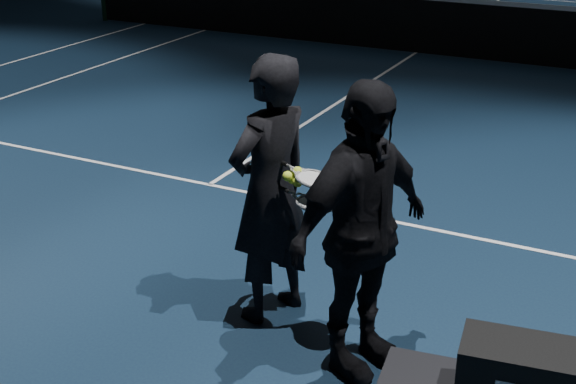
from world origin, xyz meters
The scene contains 9 objects.
floor centered at (0.00, 0.00, 0.00)m, with size 36.00×36.00×0.00m, color black.
court_lines centered at (0.00, 0.00, 0.00)m, with size 10.98×23.78×0.01m, color white, non-canonical shape.
net_mesh centered at (0.00, 0.00, 0.45)m, with size 12.80×0.02×0.86m, color black.
racket_bag centered at (3.64, -9.11, 0.64)m, with size 0.80×0.34×0.32m, color black.
player_a centered at (1.66, -8.23, 0.94)m, with size 0.68×0.45×1.88m, color black.
player_b centered at (2.45, -8.56, 0.94)m, with size 1.10×0.46×1.88m, color black.
racket_lower centered at (2.08, -8.40, 0.99)m, with size 0.68×0.22×0.03m, color black, non-canonical shape.
racket_upper centered at (2.05, -8.35, 1.13)m, with size 0.68×0.22×0.03m, color black, non-canonical shape.
tennis_balls centered at (1.90, -8.32, 1.11)m, with size 0.12×0.10×0.12m, color yellow, non-canonical shape.
Camera 1 is at (4.00, -12.61, 3.01)m, focal length 50.00 mm.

